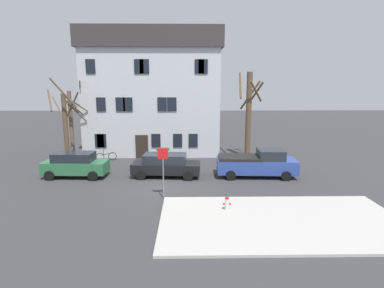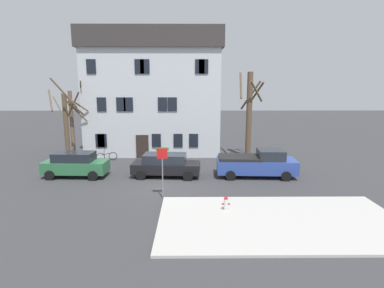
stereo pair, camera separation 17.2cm
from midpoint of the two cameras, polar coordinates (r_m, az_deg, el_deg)
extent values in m
plane|color=#38383A|center=(20.51, -4.70, -7.58)|extent=(120.00, 120.00, 0.00)
cube|color=#B7B5AD|center=(15.86, 16.16, -13.45)|extent=(11.61, 6.23, 0.12)
cube|color=silver|center=(30.46, -6.77, 7.61)|extent=(12.25, 6.16, 9.60)
cube|color=#383333|center=(30.68, -7.02, 18.31)|extent=(12.75, 6.66, 1.81)
cube|color=#2D231E|center=(27.95, -8.93, -0.48)|extent=(1.10, 0.12, 2.10)
cube|color=black|center=(28.64, -16.37, 0.60)|extent=(0.80, 0.08, 1.20)
cube|color=black|center=(28.59, -16.01, 0.60)|extent=(0.80, 0.08, 1.20)
cube|color=black|center=(27.70, -6.39, 0.64)|extent=(0.80, 0.08, 1.20)
cube|color=black|center=(27.57, -2.40, 0.65)|extent=(0.80, 0.08, 1.20)
cube|color=black|center=(27.55, 0.48, 0.65)|extent=(0.80, 0.08, 1.20)
cube|color=black|center=(28.19, -16.11, 7.02)|extent=(0.80, 0.08, 1.20)
cube|color=black|center=(27.79, -12.75, 7.12)|extent=(0.80, 0.08, 1.20)
cube|color=black|center=(27.67, -11.44, 7.16)|extent=(0.80, 0.08, 1.20)
cube|color=black|center=(27.26, -5.25, 7.28)|extent=(0.80, 0.08, 1.20)
cube|color=black|center=(27.20, -3.45, 7.29)|extent=(0.80, 0.08, 1.20)
cube|color=black|center=(28.39, -17.89, 13.42)|extent=(0.80, 0.08, 1.20)
cube|color=black|center=(27.48, -9.46, 13.88)|extent=(0.80, 0.08, 1.20)
cube|color=black|center=(27.41, -8.49, 13.92)|extent=(0.80, 0.08, 1.20)
cube|color=black|center=(27.18, 1.64, 14.06)|extent=(0.80, 0.08, 1.20)
cube|color=black|center=(27.19, 2.31, 14.05)|extent=(0.80, 0.08, 1.20)
cylinder|color=brown|center=(29.29, -21.02, 3.27)|extent=(0.34, 0.34, 5.96)
cylinder|color=brown|center=(28.43, -20.43, 6.22)|extent=(1.21, 1.38, 1.42)
cylinder|color=brown|center=(28.66, -22.89, 5.80)|extent=(1.68, 1.36, 2.25)
cylinder|color=brown|center=(29.10, -19.60, 8.90)|extent=(0.79, 1.82, 2.11)
cylinder|color=brown|center=(28.10, -20.51, 7.13)|extent=(1.77, 1.56, 1.64)
cylinder|color=brown|center=(28.21, -20.55, 5.90)|extent=(1.68, 1.41, 2.16)
cylinder|color=brown|center=(27.96, -21.92, 2.66)|extent=(0.38, 0.38, 5.75)
cylinder|color=brown|center=(27.67, -24.42, 7.36)|extent=(1.11, 1.98, 1.71)
cylinder|color=brown|center=(28.26, -20.82, 6.84)|extent=(1.55, 1.09, 2.17)
cylinder|color=brown|center=(27.37, -20.71, 6.20)|extent=(0.43, 1.69, 1.00)
cylinder|color=brown|center=(26.82, -22.29, 8.65)|extent=(1.83, 0.89, 2.41)
cylinder|color=brown|center=(27.89, 10.61, 5.13)|extent=(0.50, 0.50, 7.58)
cylinder|color=brown|center=(28.32, 11.99, 9.27)|extent=(1.04, 1.59, 1.90)
cylinder|color=brown|center=(27.69, 9.15, 10.60)|extent=(0.32, 1.72, 2.27)
cylinder|color=brown|center=(27.30, 11.95, 9.44)|extent=(1.36, 1.13, 1.80)
cylinder|color=brown|center=(28.59, 10.90, 8.79)|extent=(1.75, 0.68, 2.58)
cube|color=#2D6B42|center=(23.58, -20.36, -3.93)|extent=(4.51, 1.91, 0.84)
cube|color=#1E232B|center=(23.44, -20.68, -2.19)|extent=(2.81, 1.63, 0.62)
cylinder|color=black|center=(23.93, -16.17, -4.45)|extent=(0.69, 0.25, 0.68)
cylinder|color=black|center=(22.37, -17.54, -5.58)|extent=(0.69, 0.25, 0.68)
cylinder|color=black|center=(25.03, -22.76, -4.20)|extent=(0.69, 0.25, 0.68)
cylinder|color=black|center=(23.55, -24.49, -5.25)|extent=(0.69, 0.25, 0.68)
cube|color=black|center=(22.25, -4.54, -4.30)|extent=(4.91, 2.16, 0.71)
cube|color=#1E232B|center=(22.10, -4.82, -2.63)|extent=(3.08, 1.81, 0.62)
cylinder|color=black|center=(23.04, -0.19, -4.60)|extent=(0.69, 0.27, 0.68)
cylinder|color=black|center=(21.30, -0.53, -5.89)|extent=(0.69, 0.27, 0.68)
cylinder|color=black|center=(23.48, -8.15, -4.41)|extent=(0.69, 0.27, 0.68)
cylinder|color=black|center=(21.78, -9.13, -5.65)|extent=(0.69, 0.27, 0.68)
cube|color=#2D4799|center=(22.67, 11.91, -3.90)|extent=(5.65, 2.35, 0.95)
cube|color=#1E232B|center=(22.66, 14.49, -1.87)|extent=(1.87, 1.91, 0.70)
cube|color=black|center=(22.36, 8.87, -2.48)|extent=(2.99, 2.13, 0.20)
cylinder|color=black|center=(24.14, 15.91, -4.30)|extent=(0.69, 0.25, 0.68)
cylinder|color=black|center=(22.21, 17.13, -5.68)|extent=(0.69, 0.25, 0.68)
cylinder|color=black|center=(23.54, 6.91, -4.34)|extent=(0.69, 0.25, 0.68)
cylinder|color=black|center=(21.56, 7.33, -5.77)|extent=(0.69, 0.25, 0.68)
cylinder|color=silver|center=(16.34, 6.55, -10.98)|extent=(0.22, 0.22, 0.59)
sphere|color=red|center=(16.23, 6.57, -9.96)|extent=(0.21, 0.21, 0.21)
cylinder|color=red|center=(16.31, 5.98, -10.90)|extent=(0.10, 0.09, 0.09)
cylinder|color=red|center=(16.35, 7.12, -10.87)|extent=(0.10, 0.09, 0.09)
cylinder|color=slate|center=(17.83, -5.16, -5.45)|extent=(0.07, 0.07, 2.96)
cube|color=red|center=(17.51, -5.23, -1.76)|extent=(0.60, 0.03, 0.60)
cube|color=#1E8C38|center=(17.50, -5.24, -0.93)|extent=(0.76, 0.02, 0.18)
torus|color=black|center=(27.90, -14.15, -2.16)|extent=(0.69, 0.26, 0.71)
torus|color=black|center=(27.86, -16.28, -2.29)|extent=(0.69, 0.26, 0.71)
cylinder|color=black|center=(27.83, -15.24, -1.78)|extent=(0.96, 0.34, 0.19)
cylinder|color=black|center=(27.77, -15.67, -1.35)|extent=(0.10, 0.06, 0.45)
camera|label=1|loc=(0.09, -89.78, 0.04)|focal=29.02mm
camera|label=2|loc=(0.09, 90.22, -0.04)|focal=29.02mm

